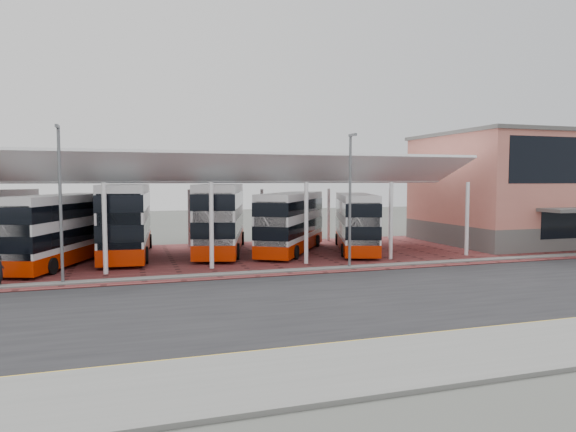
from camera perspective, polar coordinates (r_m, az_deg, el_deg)
name	(u,v)px	position (r m, az deg, el deg)	size (l,w,h in m)	color
ground	(366,292)	(25.01, 8.66, -8.36)	(140.00, 140.00, 0.00)	#464843
road	(376,296)	(24.14, 9.72, -8.80)	(120.00, 14.00, 0.02)	black
forecourt	(311,253)	(37.56, 2.59, -4.12)	(72.00, 16.00, 0.06)	brown
sidewalk	(496,350)	(17.66, 22.09, -13.64)	(120.00, 4.00, 0.14)	slate
north_kerb	(319,269)	(30.57, 3.48, -5.92)	(120.00, 0.80, 0.14)	slate
yellow_line_near	(456,333)	(19.18, 18.18, -12.27)	(120.00, 0.12, 0.01)	yellow
yellow_line_far	(451,331)	(19.42, 17.65, -12.06)	(120.00, 0.12, 0.01)	yellow
canopy	(198,174)	(36.16, -9.93, 4.67)	(37.00, 11.63, 7.07)	white
terminal	(536,188)	(49.29, 25.80, 2.82)	(18.40, 14.40, 9.25)	#5B5957
lamp_west	(60,200)	(28.35, -23.98, 1.68)	(0.16, 0.90, 8.07)	slate
lamp_east	(350,196)	(30.98, 6.93, 2.17)	(0.16, 0.90, 8.07)	slate
bus_1	(60,230)	(34.96, -24.01, -1.44)	(6.01, 10.79, 4.37)	silver
bus_2	(127,220)	(37.38, -17.47, -0.47)	(3.71, 12.29, 4.99)	silver
bus_3	(221,218)	(38.03, -7.47, -0.25)	(5.81, 12.41, 4.99)	silver
bus_4	(291,223)	(37.56, 0.38, -0.75)	(7.79, 10.18, 4.35)	silver
bus_5	(356,223)	(38.66, 7.53, -0.74)	(5.66, 10.49, 4.24)	silver
pedestrian	(0,271)	(29.41, -29.35, -5.31)	(0.57, 0.37, 1.56)	black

